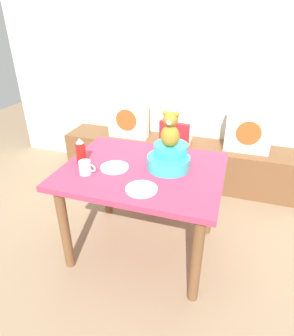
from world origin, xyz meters
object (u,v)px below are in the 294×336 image
object	(u,v)px
coffee_mug	(85,168)
dinner_plate_far	(141,189)
pillow_floral_right	(249,131)
ketchup_bottle	(81,151)
book_stack	(182,140)
highchair	(168,153)
pillow_floral_left	(128,118)
dinner_plate_near	(115,167)
dining_table	(143,182)
infant_seat_teal	(169,158)
teddy_bear	(170,130)

from	to	relation	value
coffee_mug	dinner_plate_far	bearing A→B (deg)	-9.87
pillow_floral_right	dinner_plate_far	world-z (taller)	pillow_floral_right
ketchup_bottle	book_stack	bearing A→B (deg)	67.62
pillow_floral_right	highchair	xyz separation A→B (m)	(-0.72, -0.42, -0.16)
book_stack	highchair	world-z (taller)	highchair
pillow_floral_left	pillow_floral_right	xyz separation A→B (m)	(1.28, 0.00, 0.00)
pillow_floral_right	ketchup_bottle	distance (m)	1.70
pillow_floral_left	dinner_plate_near	world-z (taller)	pillow_floral_left
dining_table	infant_seat_teal	xyz separation A→B (m)	(0.17, 0.08, 0.19)
coffee_mug	teddy_bear	bearing A→B (deg)	28.11
highchair	ketchup_bottle	distance (m)	0.97
dinner_plate_far	pillow_floral_right	bearing A→B (deg)	66.42
highchair	dinner_plate_far	distance (m)	1.05
dining_table	dinner_plate_far	xyz separation A→B (m)	(0.08, -0.27, 0.12)
teddy_bear	ketchup_bottle	bearing A→B (deg)	-169.04
pillow_floral_left	teddy_bear	bearing A→B (deg)	-56.02
book_stack	coffee_mug	distance (m)	1.47
coffee_mug	dinner_plate_near	distance (m)	0.21
coffee_mug	pillow_floral_right	bearing A→B (deg)	52.37
pillow_floral_right	ketchup_bottle	world-z (taller)	ketchup_bottle
pillow_floral_right	book_stack	bearing A→B (deg)	178.19
book_stack	ketchup_bottle	xyz separation A→B (m)	(-0.51, -1.24, 0.34)
pillow_floral_right	highchair	distance (m)	0.84
pillow_floral_left	coffee_mug	world-z (taller)	pillow_floral_left
infant_seat_teal	dinner_plate_near	size ratio (longest dim) A/B	1.65
highchair	teddy_bear	size ratio (longest dim) A/B	3.16
highchair	pillow_floral_right	bearing A→B (deg)	30.14
book_stack	dinner_plate_near	distance (m)	1.30
pillow_floral_right	teddy_bear	bearing A→B (deg)	-116.38
ketchup_bottle	pillow_floral_left	bearing A→B (deg)	95.13
pillow_floral_left	highchair	size ratio (longest dim) A/B	0.56
ketchup_bottle	highchair	bearing A→B (deg)	60.37
ketchup_bottle	dinner_plate_far	world-z (taller)	ketchup_bottle
highchair	pillow_floral_left	bearing A→B (deg)	143.63
ketchup_bottle	infant_seat_teal	bearing A→B (deg)	11.01
pillow_floral_right	dinner_plate_near	bearing A→B (deg)	-126.22
coffee_mug	dinner_plate_near	size ratio (longest dim) A/B	0.60
coffee_mug	dining_table	bearing A→B (deg)	30.02
ketchup_bottle	dinner_plate_far	xyz separation A→B (m)	(0.54, -0.23, -0.08)
infant_seat_teal	pillow_floral_left	bearing A→B (deg)	123.99
pillow_floral_right	book_stack	distance (m)	0.69
pillow_floral_right	infant_seat_teal	distance (m)	1.23
dining_table	teddy_bear	xyz separation A→B (m)	(0.17, 0.08, 0.39)
pillow_floral_left	teddy_bear	xyz separation A→B (m)	(0.74, -1.10, 0.34)
infant_seat_teal	coffee_mug	distance (m)	0.58
pillow_floral_left	book_stack	xyz separation A→B (m)	(0.62, 0.02, -0.19)
pillow_floral_right	ketchup_bottle	xyz separation A→B (m)	(-1.17, -1.22, 0.15)
highchair	infant_seat_teal	xyz separation A→B (m)	(0.17, -0.68, 0.29)
teddy_bear	highchair	bearing A→B (deg)	104.31
pillow_floral_right	dining_table	bearing A→B (deg)	-121.37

